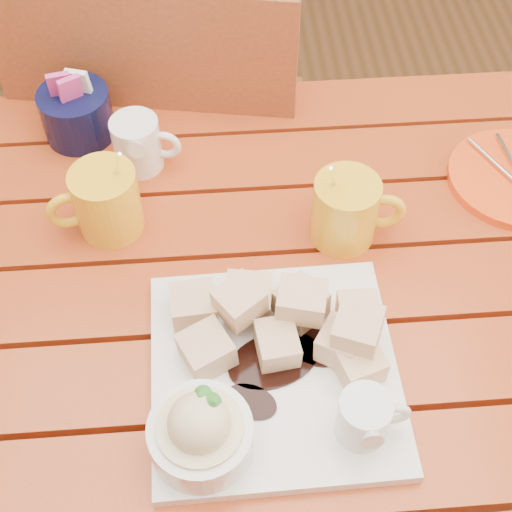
{
  "coord_description": "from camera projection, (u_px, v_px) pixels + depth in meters",
  "views": [
    {
      "loc": [
        -0.02,
        -0.5,
        1.48
      ],
      "look_at": [
        0.02,
        0.0,
        0.82
      ],
      "focal_mm": 50.0,
      "sensor_mm": 36.0,
      "label": 1
    }
  ],
  "objects": [
    {
      "name": "ground",
      "position": [
        246.0,
        496.0,
        1.48
      ],
      "size": [
        5.0,
        5.0,
        0.0
      ],
      "primitive_type": "plane",
      "color": "#513117",
      "rests_on": "ground"
    },
    {
      "name": "table",
      "position": [
        241.0,
        336.0,
        0.97
      ],
      "size": [
        1.2,
        0.79,
        0.75
      ],
      "color": "#913812",
      "rests_on": "ground"
    },
    {
      "name": "dessert_plate",
      "position": [
        265.0,
        375.0,
        0.78
      ],
      "size": [
        0.28,
        0.28,
        0.11
      ],
      "rotation": [
        0.0,
        0.0,
        0.02
      ],
      "color": "white",
      "rests_on": "table"
    },
    {
      "name": "coffee_mug_left",
      "position": [
        105.0,
        201.0,
        0.91
      ],
      "size": [
        0.12,
        0.09,
        0.14
      ],
      "rotation": [
        0.0,
        0.0,
        0.25
      ],
      "color": "yellow",
      "rests_on": "table"
    },
    {
      "name": "coffee_mug_right",
      "position": [
        347.0,
        210.0,
        0.9
      ],
      "size": [
        0.12,
        0.08,
        0.14
      ],
      "rotation": [
        0.0,
        0.0,
        -0.11
      ],
      "color": "yellow",
      "rests_on": "table"
    },
    {
      "name": "cream_pitcher",
      "position": [
        138.0,
        143.0,
        0.98
      ],
      "size": [
        0.1,
        0.08,
        0.08
      ],
      "rotation": [
        0.0,
        0.0,
        -0.19
      ],
      "color": "white",
      "rests_on": "table"
    },
    {
      "name": "sugar_caddy",
      "position": [
        77.0,
        113.0,
        1.03
      ],
      "size": [
        0.1,
        0.1,
        0.11
      ],
      "color": "black",
      "rests_on": "table"
    },
    {
      "name": "chair_far",
      "position": [
        176.0,
        152.0,
        1.35
      ],
      "size": [
        0.52,
        0.52,
        0.95
      ],
      "rotation": [
        0.0,
        0.0,
        2.96
      ],
      "color": "brown",
      "rests_on": "ground"
    }
  ]
}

